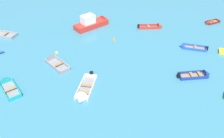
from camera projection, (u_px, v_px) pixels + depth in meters
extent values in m
cube|color=gray|center=(4.00, 35.00, 33.35)|extent=(3.74, 2.82, 0.10)
cube|color=gray|center=(0.00, 37.00, 32.70)|extent=(3.29, 1.77, 0.41)
cube|color=gray|center=(7.00, 32.00, 33.82)|extent=(3.29, 1.77, 0.41)
cube|color=gray|center=(14.00, 36.00, 32.84)|extent=(0.78, 1.32, 0.41)
cube|color=#937047|center=(5.00, 34.00, 33.17)|extent=(0.93, 1.32, 0.03)
cube|color=#99754C|center=(193.00, 76.00, 25.38)|extent=(3.08, 1.22, 0.10)
cube|color=navy|center=(191.00, 72.00, 25.72)|extent=(3.15, 0.29, 0.40)
cube|color=navy|center=(195.00, 78.00, 24.86)|extent=(3.15, 0.29, 0.40)
cube|color=navy|center=(180.00, 76.00, 25.14)|extent=(0.18, 1.06, 0.40)
cone|color=navy|center=(207.00, 74.00, 25.44)|extent=(0.79, 1.08, 1.03)
cube|color=#937047|center=(192.00, 75.00, 25.23)|extent=(0.40, 0.99, 0.03)
cube|color=#937047|center=(200.00, 74.00, 25.32)|extent=(0.40, 0.99, 0.03)
cube|color=black|center=(179.00, 75.00, 25.04)|extent=(0.31, 0.30, 0.56)
cube|color=red|center=(91.00, 25.00, 35.49)|extent=(5.70, 4.31, 0.81)
cone|color=red|center=(105.00, 20.00, 36.92)|extent=(1.74, 1.96, 1.64)
cube|color=white|center=(88.00, 19.00, 34.59)|extent=(2.39, 2.17, 1.28)
cube|color=black|center=(93.00, 16.00, 34.89)|extent=(0.78, 1.24, 0.56)
cube|color=#99754C|center=(212.00, 23.00, 36.99)|extent=(2.47, 1.47, 0.08)
cube|color=maroon|center=(215.00, 23.00, 36.57)|extent=(2.35, 0.69, 0.32)
cube|color=maroon|center=(210.00, 21.00, 37.27)|extent=(2.35, 0.69, 0.32)
cube|color=maroon|center=(218.00, 21.00, 37.35)|extent=(0.34, 0.93, 0.32)
cone|color=maroon|center=(207.00, 23.00, 36.46)|extent=(0.77, 1.03, 0.92)
cube|color=#937047|center=(213.00, 21.00, 36.93)|extent=(0.47, 0.89, 0.03)
cube|color=#937047|center=(210.00, 22.00, 36.68)|extent=(0.47, 0.89, 0.03)
cube|color=#99754C|center=(194.00, 48.00, 30.32)|extent=(3.02, 2.17, 0.09)
cube|color=blue|center=(194.00, 50.00, 29.82)|extent=(2.72, 1.38, 0.37)
cube|color=blue|center=(194.00, 46.00, 30.66)|extent=(2.72, 1.38, 0.37)
cube|color=blue|center=(206.00, 49.00, 29.92)|extent=(0.56, 1.00, 0.37)
cone|color=blue|center=(182.00, 46.00, 30.56)|extent=(1.07, 1.23, 1.03)
cube|color=#937047|center=(195.00, 47.00, 30.16)|extent=(0.70, 1.00, 0.03)
cube|color=black|center=(207.00, 48.00, 29.82)|extent=(0.37, 0.37, 0.52)
cube|color=yellow|center=(219.00, 51.00, 29.52)|extent=(0.59, 0.90, 0.39)
cube|color=gray|center=(10.00, 90.00, 23.50)|extent=(2.50, 3.38, 0.10)
cube|color=teal|center=(3.00, 91.00, 23.09)|extent=(1.55, 3.00, 0.42)
cube|color=teal|center=(16.00, 86.00, 23.73)|extent=(1.55, 3.00, 0.42)
cube|color=teal|center=(15.00, 98.00, 22.34)|extent=(1.20, 0.68, 0.42)
cone|color=teal|center=(5.00, 80.00, 24.51)|extent=(1.45, 1.23, 1.24)
cube|color=#937047|center=(10.00, 89.00, 23.25)|extent=(1.19, 0.82, 0.03)
cube|color=gray|center=(58.00, 66.00, 27.04)|extent=(2.81, 3.51, 0.12)
cube|color=gray|center=(52.00, 67.00, 26.56)|extent=(1.88, 3.03, 0.50)
cube|color=gray|center=(62.00, 62.00, 27.30)|extent=(1.88, 3.03, 0.50)
cube|color=gray|center=(65.00, 71.00, 25.88)|extent=(1.20, 0.80, 0.50)
cone|color=gray|center=(50.00, 58.00, 28.01)|extent=(1.52, 1.35, 1.29)
cube|color=#937047|center=(58.00, 64.00, 26.76)|extent=(1.22, 0.94, 0.03)
cube|color=#4C4C51|center=(149.00, 27.00, 35.50)|extent=(3.23, 1.47, 0.10)
cube|color=red|center=(149.00, 25.00, 35.87)|extent=(3.22, 0.53, 0.38)
cube|color=red|center=(150.00, 28.00, 34.97)|extent=(3.22, 0.53, 0.38)
cube|color=red|center=(139.00, 27.00, 35.35)|extent=(0.27, 1.09, 0.38)
cone|color=red|center=(160.00, 26.00, 35.47)|extent=(0.89, 1.16, 1.07)
cube|color=#937047|center=(149.00, 26.00, 35.36)|extent=(0.48, 1.03, 0.03)
cube|color=black|center=(138.00, 26.00, 35.27)|extent=(0.34, 0.32, 0.54)
cube|color=gray|center=(87.00, 88.00, 23.75)|extent=(2.52, 3.88, 0.10)
cube|color=white|center=(93.00, 88.00, 23.56)|extent=(1.49, 3.60, 0.41)
cube|color=white|center=(80.00, 86.00, 23.76)|extent=(1.49, 3.60, 0.41)
cube|color=white|center=(91.00, 76.00, 25.19)|extent=(1.27, 0.61, 0.41)
cone|color=white|center=(81.00, 100.00, 22.06)|extent=(1.52, 1.29, 1.28)
cube|color=#937047|center=(87.00, 85.00, 23.77)|extent=(1.26, 0.81, 0.03)
cube|color=#937047|center=(84.00, 92.00, 22.88)|extent=(1.26, 0.81, 0.03)
cube|color=black|center=(91.00, 74.00, 25.23)|extent=(0.45, 0.46, 0.57)
sphere|color=orange|center=(114.00, 40.00, 32.34)|extent=(0.45, 0.45, 0.45)
sphere|color=yellow|center=(57.00, 53.00, 29.50)|extent=(0.40, 0.40, 0.40)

